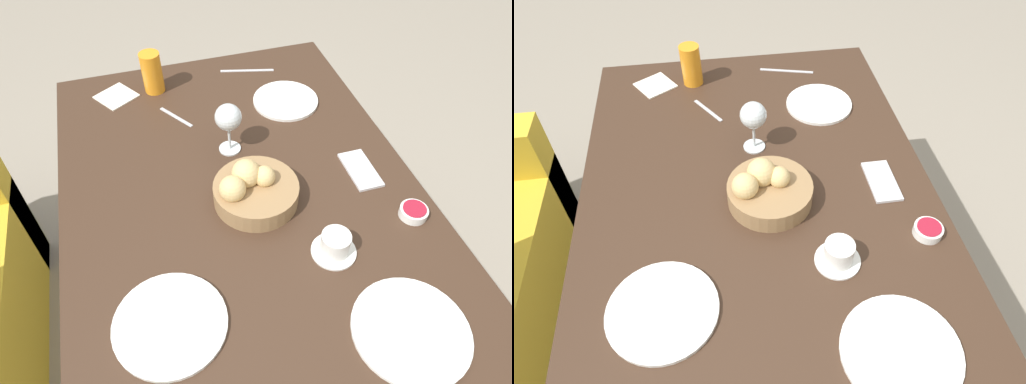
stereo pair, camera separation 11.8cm
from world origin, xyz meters
TOP-DOWN VIEW (x-y plane):
  - ground_plane at (0.00, 0.00)m, footprint 10.00×10.00m
  - dining_table at (0.00, 0.00)m, footprint 1.45×0.95m
  - bread_basket at (0.01, -0.02)m, footprint 0.22×0.22m
  - plate_near_left at (-0.44, -0.23)m, footprint 0.25×0.25m
  - plate_near_right at (0.40, -0.24)m, footprint 0.21×0.21m
  - plate_far_center at (-0.27, 0.25)m, footprint 0.25×0.25m
  - juice_glass at (0.59, 0.15)m, footprint 0.07×0.07m
  - wine_glass at (0.22, -0.01)m, footprint 0.08×0.08m
  - coffee_cup at (-0.20, -0.16)m, footprint 0.11×0.11m
  - jam_bowl_berry at (-0.16, -0.40)m, footprint 0.07×0.07m
  - fork_silver at (0.61, -0.17)m, footprint 0.06×0.19m
  - spoon_coffee at (0.42, 0.11)m, footprint 0.12×0.09m
  - napkin at (0.58, 0.28)m, footprint 0.15×0.15m
  - cell_phone at (0.03, -0.34)m, footprint 0.15×0.07m

SIDE VIEW (x-z plane):
  - ground_plane at x=0.00m, z-range 0.00..0.00m
  - dining_table at x=0.00m, z-range 0.28..1.02m
  - fork_silver at x=0.61m, z-range 0.74..0.74m
  - spoon_coffee at x=0.42m, z-range 0.74..0.74m
  - napkin at x=0.58m, z-range 0.74..0.74m
  - cell_phone at x=0.03m, z-range 0.74..0.75m
  - plate_near_left at x=-0.44m, z-range 0.74..0.75m
  - plate_near_right at x=0.40m, z-range 0.74..0.75m
  - plate_far_center at x=-0.27m, z-range 0.74..0.75m
  - jam_bowl_berry at x=-0.16m, z-range 0.74..0.77m
  - coffee_cup at x=-0.20m, z-range 0.74..0.80m
  - bread_basket at x=0.01m, z-range 0.72..0.84m
  - juice_glass at x=0.59m, z-range 0.74..0.88m
  - wine_glass at x=0.22m, z-range 0.77..0.93m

